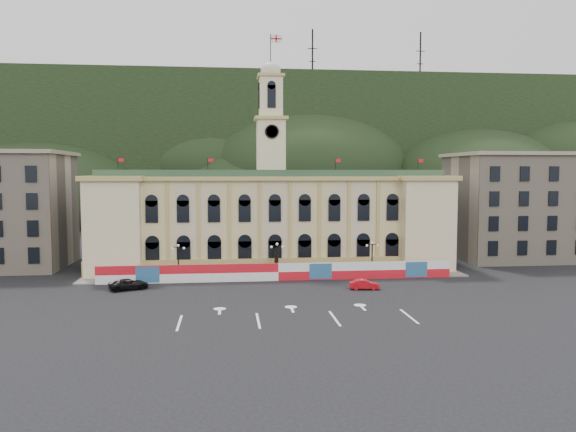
{
  "coord_description": "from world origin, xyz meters",
  "views": [
    {
      "loc": [
        -7.08,
        -62.63,
        15.22
      ],
      "look_at": [
        1.7,
        18.0,
        8.9
      ],
      "focal_mm": 35.0,
      "sensor_mm": 36.0,
      "label": 1
    }
  ],
  "objects": [
    {
      "name": "black_suv",
      "position": [
        -19.87,
        11.16,
        0.7
      ],
      "size": [
        5.95,
        6.73,
        1.41
      ],
      "primitive_type": "imported",
      "rotation": [
        0.0,
        0.0,
        1.97
      ],
      "color": "black",
      "rests_on": "ground"
    },
    {
      "name": "lamp_center",
      "position": [
        0.0,
        17.0,
        3.07
      ],
      "size": [
        1.96,
        0.44,
        5.15
      ],
      "color": "black",
      "rests_on": "ground"
    },
    {
      "name": "city_hall",
      "position": [
        0.0,
        27.63,
        7.85
      ],
      "size": [
        56.2,
        17.6,
        37.1
      ],
      "color": "beige",
      "rests_on": "ground"
    },
    {
      "name": "statue",
      "position": [
        0.0,
        18.0,
        1.19
      ],
      "size": [
        1.4,
        1.4,
        3.72
      ],
      "color": "#595651",
      "rests_on": "ground"
    },
    {
      "name": "red_sedan",
      "position": [
        10.64,
        8.03,
        0.64
      ],
      "size": [
        2.15,
        4.18,
        1.29
      ],
      "primitive_type": "imported",
      "rotation": [
        0.0,
        0.0,
        1.47
      ],
      "color": "red",
      "rests_on": "ground"
    },
    {
      "name": "hill_ridge",
      "position": [
        0.03,
        121.99,
        19.48
      ],
      "size": [
        230.0,
        80.0,
        64.0
      ],
      "color": "black",
      "rests_on": "ground"
    },
    {
      "name": "pavement",
      "position": [
        0.0,
        17.75,
        0.08
      ],
      "size": [
        56.0,
        5.5,
        0.16
      ],
      "primitive_type": "cube",
      "color": "slate",
      "rests_on": "ground"
    },
    {
      "name": "lamp_right",
      "position": [
        14.0,
        17.0,
        3.07
      ],
      "size": [
        1.96,
        0.44,
        5.15
      ],
      "color": "black",
      "rests_on": "ground"
    },
    {
      "name": "side_building_right",
      "position": [
        43.0,
        30.93,
        9.33
      ],
      "size": [
        21.0,
        17.0,
        18.6
      ],
      "color": "tan",
      "rests_on": "ground"
    },
    {
      "name": "side_building_left",
      "position": [
        -43.0,
        30.93,
        9.33
      ],
      "size": [
        21.0,
        17.0,
        18.6
      ],
      "color": "tan",
      "rests_on": "ground"
    },
    {
      "name": "ground",
      "position": [
        0.0,
        0.0,
        0.0
      ],
      "size": [
        260.0,
        260.0,
        0.0
      ],
      "primitive_type": "plane",
      "color": "black",
      "rests_on": "ground"
    },
    {
      "name": "hoarding_fence",
      "position": [
        0.06,
        15.07,
        1.25
      ],
      "size": [
        50.0,
        0.44,
        2.5
      ],
      "color": "red",
      "rests_on": "ground"
    },
    {
      "name": "lamp_left",
      "position": [
        -14.0,
        17.0,
        3.07
      ],
      "size": [
        1.96,
        0.44,
        5.15
      ],
      "color": "black",
      "rests_on": "ground"
    },
    {
      "name": "lane_markings",
      "position": [
        0.0,
        -5.0,
        0.0
      ],
      "size": [
        26.0,
        10.0,
        0.02
      ],
      "primitive_type": null,
      "color": "white",
      "rests_on": "ground"
    }
  ]
}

